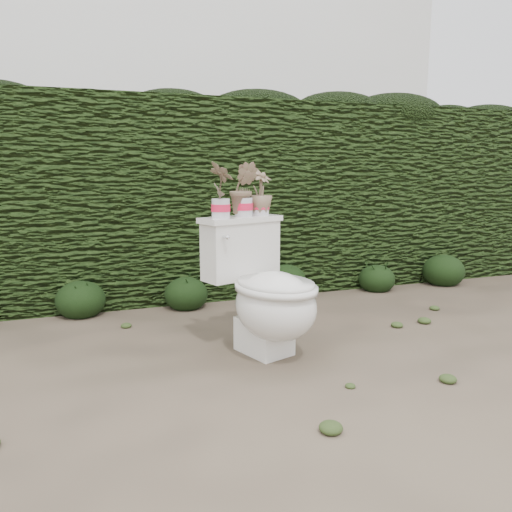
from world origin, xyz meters
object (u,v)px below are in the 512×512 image
object	(u,v)px
potted_plant_left	(221,191)
potted_plant_center	(244,191)
toilet	(266,294)
potted_plant_right	(260,194)

from	to	relation	value
potted_plant_left	potted_plant_center	distance (m)	0.16
toilet	potted_plant_left	distance (m)	0.64
toilet	potted_plant_left	xyz separation A→B (m)	(-0.21, 0.18, 0.57)
potted_plant_left	potted_plant_right	xyz separation A→B (m)	(0.28, 0.09, -0.02)
potted_plant_left	potted_plant_center	size ratio (longest dim) A/B	1.00
potted_plant_center	potted_plant_right	distance (m)	0.13
toilet	potted_plant_right	xyz separation A→B (m)	(0.06, 0.27, 0.55)
potted_plant_right	potted_plant_center	bearing A→B (deg)	170.11
potted_plant_left	potted_plant_center	xyz separation A→B (m)	(0.16, 0.05, -0.00)
toilet	potted_plant_center	world-z (taller)	potted_plant_center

